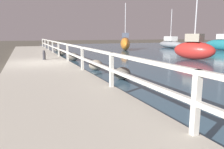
{
  "coord_description": "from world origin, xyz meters",
  "views": [
    {
      "loc": [
        -0.74,
        -12.05,
        1.76
      ],
      "look_at": [
        3.32,
        -2.05,
        -0.21
      ],
      "focal_mm": 35.0,
      "sensor_mm": 36.0,
      "label": 1
    }
  ],
  "objects_px": {
    "mooring_bollard": "(44,55)",
    "sailboat_teal": "(224,44)",
    "sailboat_gray": "(170,43)",
    "sailboat_red": "(194,49)",
    "sailboat_orange": "(125,43)"
  },
  "relations": [
    {
      "from": "sailboat_gray",
      "to": "sailboat_teal",
      "type": "bearing_deg",
      "value": -61.32
    },
    {
      "from": "mooring_bollard",
      "to": "sailboat_teal",
      "type": "bearing_deg",
      "value": 14.73
    },
    {
      "from": "mooring_bollard",
      "to": "sailboat_orange",
      "type": "height_order",
      "value": "sailboat_orange"
    },
    {
      "from": "mooring_bollard",
      "to": "sailboat_gray",
      "type": "xyz_separation_m",
      "value": [
        17.54,
        11.42,
        0.0
      ]
    },
    {
      "from": "sailboat_orange",
      "to": "sailboat_teal",
      "type": "distance_m",
      "value": 11.41
    },
    {
      "from": "sailboat_red",
      "to": "sailboat_teal",
      "type": "height_order",
      "value": "sailboat_red"
    },
    {
      "from": "sailboat_teal",
      "to": "sailboat_gray",
      "type": "xyz_separation_m",
      "value": [
        -2.91,
        6.05,
        -0.15
      ]
    },
    {
      "from": "mooring_bollard",
      "to": "sailboat_orange",
      "type": "xyz_separation_m",
      "value": [
        9.91,
        9.73,
        0.21
      ]
    },
    {
      "from": "sailboat_orange",
      "to": "sailboat_teal",
      "type": "xyz_separation_m",
      "value": [
        10.54,
        -4.36,
        -0.07
      ]
    },
    {
      "from": "sailboat_teal",
      "to": "sailboat_gray",
      "type": "bearing_deg",
      "value": 105.99
    },
    {
      "from": "sailboat_gray",
      "to": "mooring_bollard",
      "type": "bearing_deg",
      "value": -143.98
    },
    {
      "from": "mooring_bollard",
      "to": "sailboat_teal",
      "type": "distance_m",
      "value": 21.15
    },
    {
      "from": "sailboat_teal",
      "to": "sailboat_gray",
      "type": "relative_size",
      "value": 1.21
    },
    {
      "from": "sailboat_red",
      "to": "sailboat_teal",
      "type": "distance_m",
      "value": 12.01
    },
    {
      "from": "sailboat_orange",
      "to": "sailboat_gray",
      "type": "bearing_deg",
      "value": 35.72
    }
  ]
}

